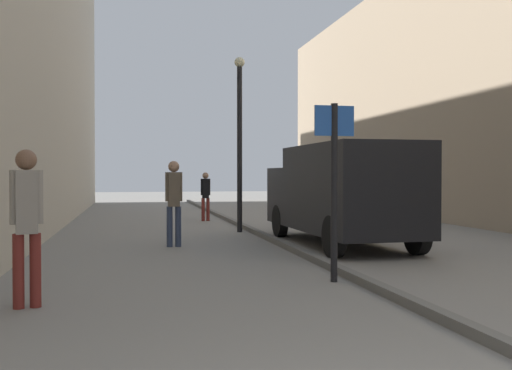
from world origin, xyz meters
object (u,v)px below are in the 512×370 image
Objects in this scene: pedestrian_mid_block at (206,193)px; lamp_post at (240,132)px; pedestrian_far_crossing at (27,217)px; delivery_van at (341,191)px; pedestrian_main_foreground at (174,197)px; street_sign_post at (334,176)px.

pedestrian_mid_block is 0.35× the size of lamp_post.
delivery_van is (5.77, 5.08, 0.12)m from pedestrian_far_crossing.
pedestrian_main_foreground is at bearing -124.41° from lamp_post.
pedestrian_far_crossing is (-3.67, -12.42, 0.13)m from pedestrian_mid_block.
pedestrian_far_crossing is 0.34× the size of delivery_van.
lamp_post is at bearing -126.73° from pedestrian_main_foreground.
pedestrian_far_crossing is at bearing 66.72° from pedestrian_main_foreground.
street_sign_post reaches higher than pedestrian_main_foreground.
street_sign_post is (0.42, -11.59, 0.60)m from pedestrian_mid_block.
lamp_post reaches higher than delivery_van.
pedestrian_main_foreground is 0.72× the size of street_sign_post.
pedestrian_main_foreground is at bearing -122.30° from pedestrian_far_crossing.
lamp_post is (0.00, 7.58, 1.18)m from street_sign_post.
pedestrian_main_foreground is at bearing 172.31° from delivery_van.
lamp_post is at bearing -127.32° from pedestrian_far_crossing.
pedestrian_mid_block is 0.63× the size of street_sign_post.
delivery_van is at bearing -149.99° from pedestrian_far_crossing.
pedestrian_far_crossing is 0.72× the size of street_sign_post.
pedestrian_main_foreground is 0.34× the size of delivery_van.
street_sign_post is at bearing -90.03° from lamp_post.
lamp_post is (4.10, 8.41, 1.65)m from pedestrian_far_crossing.
pedestrian_far_crossing is at bearing -115.99° from lamp_post.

